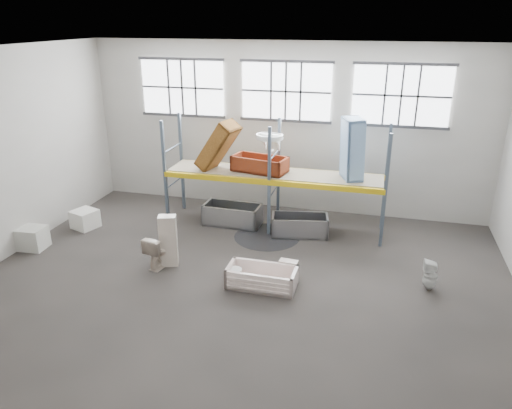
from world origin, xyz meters
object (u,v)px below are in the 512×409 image
(blue_tub_upright, at_px, (352,149))
(rust_tub_flat, at_px, (260,164))
(toilet_white, at_px, (430,275))
(steel_tub_left, at_px, (232,214))
(steel_tub_right, at_px, (300,225))
(toilet_beige, at_px, (160,250))
(bucket, at_px, (235,276))
(bathtub_beige, at_px, (262,277))
(cistern_tall, at_px, (168,241))
(carton_near, at_px, (32,238))

(blue_tub_upright, bearing_deg, rust_tub_flat, -179.15)
(toilet_white, xyz_separation_m, steel_tub_left, (-5.25, 2.32, -0.05))
(steel_tub_right, bearing_deg, rust_tub_flat, 161.67)
(toilet_beige, height_order, toilet_white, toilet_beige)
(toilet_beige, relative_size, bucket, 2.19)
(bathtub_beige, xyz_separation_m, blue_tub_upright, (1.59, 3.35, 2.17))
(steel_tub_left, xyz_separation_m, rust_tub_flat, (0.76, 0.17, 1.52))
(cistern_tall, distance_m, blue_tub_upright, 5.25)
(toilet_beige, bearing_deg, toilet_white, -163.56)
(steel_tub_right, bearing_deg, blue_tub_upright, 19.89)
(steel_tub_left, xyz_separation_m, blue_tub_upright, (3.24, 0.21, 2.10))
(bathtub_beige, bearing_deg, cistern_tall, 170.85)
(bathtub_beige, relative_size, blue_tub_upright, 0.95)
(steel_tub_right, xyz_separation_m, rust_tub_flat, (-1.24, 0.41, 1.54))
(steel_tub_left, relative_size, bucket, 4.37)
(toilet_white, bearing_deg, toilet_beige, -87.17)
(cistern_tall, xyz_separation_m, toilet_white, (5.99, 0.40, -0.29))
(toilet_beige, distance_m, toilet_white, 6.21)
(steel_tub_left, xyz_separation_m, steel_tub_right, (2.00, -0.24, -0.02))
(steel_tub_left, bearing_deg, cistern_tall, -105.27)
(cistern_tall, distance_m, steel_tub_left, 2.85)
(toilet_white, height_order, steel_tub_right, toilet_white)
(toilet_white, distance_m, rust_tub_flat, 5.34)
(steel_tub_left, distance_m, rust_tub_flat, 1.71)
(toilet_beige, height_order, steel_tub_right, toilet_beige)
(carton_near, bearing_deg, toilet_white, 2.69)
(cistern_tall, distance_m, carton_near, 3.82)
(toilet_beige, distance_m, carton_near, 3.61)
(steel_tub_right, bearing_deg, toilet_beige, -138.65)
(toilet_white, bearing_deg, cistern_tall, -87.99)
(cistern_tall, height_order, steel_tub_left, cistern_tall)
(steel_tub_left, xyz_separation_m, bucket, (1.04, -3.19, -0.11))
(toilet_white, distance_m, steel_tub_left, 5.74)
(toilet_beige, bearing_deg, steel_tub_right, -126.89)
(toilet_beige, distance_m, bucket, 2.03)
(steel_tub_left, height_order, rust_tub_flat, rust_tub_flat)
(bathtub_beige, bearing_deg, steel_tub_right, 83.64)
(steel_tub_right, height_order, bucket, steel_tub_right)
(steel_tub_right, bearing_deg, cistern_tall, -137.83)
(toilet_beige, bearing_deg, steel_tub_left, -96.64)
(toilet_beige, relative_size, toilet_white, 1.19)
(cistern_tall, height_order, blue_tub_upright, blue_tub_upright)
(bathtub_beige, distance_m, toilet_white, 3.69)
(cistern_tall, xyz_separation_m, steel_tub_right, (2.75, 2.49, -0.36))
(bathtub_beige, height_order, cistern_tall, cistern_tall)
(toilet_beige, xyz_separation_m, rust_tub_flat, (1.70, 3.00, 1.41))
(toilet_white, xyz_separation_m, blue_tub_upright, (-2.01, 2.53, 2.05))
(rust_tub_flat, relative_size, blue_tub_upright, 0.93)
(toilet_beige, relative_size, carton_near, 1.22)
(carton_near, bearing_deg, steel_tub_left, 31.46)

